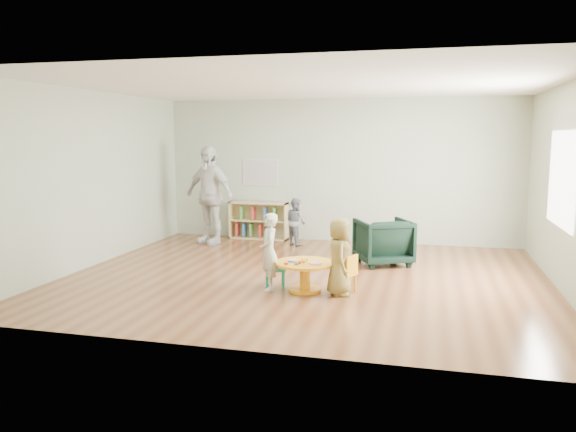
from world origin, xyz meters
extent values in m
plane|color=brown|center=(0.00, 0.00, 0.00)|extent=(7.00, 7.00, 0.00)
cube|color=white|center=(0.00, 0.00, 2.75)|extent=(7.00, 6.00, 0.10)
cube|color=#9CAB92|center=(0.00, 3.00, 1.40)|extent=(7.00, 0.10, 2.80)
cube|color=#9CAB92|center=(0.00, -3.00, 1.40)|extent=(7.00, 0.10, 2.80)
cube|color=#9CAB92|center=(-3.50, 0.00, 1.40)|extent=(0.10, 6.00, 2.80)
cube|color=#9CAB92|center=(3.50, 0.00, 1.40)|extent=(0.10, 6.00, 2.80)
cube|color=silver|center=(3.48, 0.30, 1.50)|extent=(0.02, 1.60, 1.30)
cylinder|color=#F5A314|center=(0.16, -0.76, 0.18)|extent=(0.14, 0.14, 0.36)
cylinder|color=#F5A314|center=(0.16, -0.76, 0.02)|extent=(0.44, 0.44, 0.04)
cylinder|color=#F5A314|center=(0.16, -0.76, 0.38)|extent=(0.80, 0.80, 0.04)
cylinder|color=pink|center=(-0.02, -0.72, 0.41)|extent=(0.15, 0.15, 0.02)
cylinder|color=pink|center=(0.32, -0.83, 0.41)|extent=(0.17, 0.17, 0.02)
cylinder|color=#F5A314|center=(0.14, -0.78, 0.42)|extent=(0.08, 0.13, 0.04)
cylinder|color=#14753D|center=(0.11, -0.86, 0.42)|extent=(0.04, 0.05, 0.02)
cylinder|color=#14753D|center=(0.17, -0.70, 0.42)|extent=(0.04, 0.05, 0.02)
cube|color=red|center=(0.10, -0.89, 0.41)|extent=(0.06, 0.07, 0.02)
cube|color=orange|center=(0.05, -0.85, 0.41)|extent=(0.05, 0.05, 0.02)
cube|color=blue|center=(-0.02, -0.82, 0.41)|extent=(0.06, 0.06, 0.02)
cube|color=#14753D|center=(0.08, -0.95, 0.41)|extent=(0.06, 0.06, 0.02)
cube|color=red|center=(-0.05, -0.95, 0.41)|extent=(0.07, 0.06, 0.02)
cube|color=#198E71|center=(-0.29, -0.67, 0.26)|extent=(0.36, 0.36, 0.04)
cube|color=#198E71|center=(-0.40, -0.71, 0.40)|extent=(0.11, 0.28, 0.24)
cylinder|color=#198E71|center=(-0.43, -0.60, 0.12)|extent=(0.03, 0.03, 0.24)
cylinder|color=#198E71|center=(-0.36, -0.81, 0.12)|extent=(0.03, 0.03, 0.24)
cylinder|color=#198E71|center=(-0.21, -0.53, 0.12)|extent=(0.03, 0.03, 0.24)
cylinder|color=#198E71|center=(-0.14, -0.74, 0.12)|extent=(0.03, 0.03, 0.24)
cube|color=#F5A314|center=(0.68, -0.71, 0.26)|extent=(0.36, 0.36, 0.04)
cube|color=#F5A314|center=(0.79, -0.75, 0.40)|extent=(0.13, 0.27, 0.24)
cylinder|color=#F5A314|center=(0.74, -0.85, 0.12)|extent=(0.03, 0.03, 0.24)
cylinder|color=#F5A314|center=(0.82, -0.65, 0.12)|extent=(0.03, 0.03, 0.24)
cylinder|color=#F5A314|center=(0.53, -0.77, 0.12)|extent=(0.03, 0.03, 0.24)
cylinder|color=#F5A314|center=(0.62, -0.56, 0.12)|extent=(0.03, 0.03, 0.24)
cube|color=tan|center=(-2.19, 2.83, 0.38)|extent=(0.03, 0.30, 0.75)
cube|color=tan|center=(-1.01, 2.83, 0.38)|extent=(0.03, 0.30, 0.75)
cube|color=tan|center=(-1.60, 2.83, 0.01)|extent=(1.20, 0.30, 0.03)
cube|color=tan|center=(-1.60, 2.83, 0.73)|extent=(1.20, 0.30, 0.03)
cube|color=tan|center=(-1.60, 2.83, 0.38)|extent=(1.14, 0.28, 0.03)
cube|color=tan|center=(-1.60, 2.97, 0.38)|extent=(1.20, 0.02, 0.75)
cube|color=#CA4236|center=(-2.05, 2.81, 0.18)|extent=(0.04, 0.18, 0.26)
cube|color=#3777C1|center=(-1.90, 2.81, 0.18)|extent=(0.04, 0.18, 0.26)
cube|color=#58A54C|center=(-1.75, 2.81, 0.18)|extent=(0.04, 0.18, 0.26)
cube|color=#CA4236|center=(-1.55, 2.81, 0.18)|extent=(0.04, 0.18, 0.26)
cube|color=#3777C1|center=(-1.35, 2.81, 0.18)|extent=(0.04, 0.18, 0.26)
cube|color=#58A54C|center=(-1.95, 2.81, 0.53)|extent=(0.04, 0.18, 0.26)
cube|color=#CA4236|center=(-1.70, 2.81, 0.53)|extent=(0.04, 0.18, 0.26)
cube|color=#3777C1|center=(-1.45, 2.81, 0.53)|extent=(0.04, 0.18, 0.26)
cube|color=#58A54C|center=(-1.25, 2.81, 0.53)|extent=(0.04, 0.18, 0.26)
cube|color=silver|center=(-1.60, 2.98, 1.35)|extent=(0.74, 0.01, 0.54)
cube|color=#FF5335|center=(-1.60, 2.98, 1.35)|extent=(0.70, 0.00, 0.50)
imported|color=black|center=(1.05, 1.12, 0.38)|extent=(1.08, 1.09, 0.75)
imported|color=silver|center=(-0.33, -0.80, 0.52)|extent=(0.37, 0.45, 1.05)
imported|color=gold|center=(0.63, -0.83, 0.51)|extent=(0.43, 0.56, 1.02)
imported|color=#162038|center=(-0.71, 2.35, 0.45)|extent=(0.56, 0.55, 0.91)
imported|color=silver|center=(-2.38, 2.13, 0.95)|extent=(1.21, 0.82, 1.90)
camera|label=1|loc=(1.74, -7.97, 2.07)|focal=35.00mm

